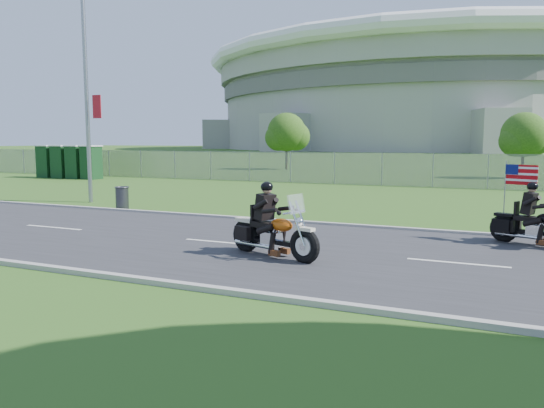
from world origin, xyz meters
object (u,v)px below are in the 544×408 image
at_px(streetlight, 90,74).
at_px(porta_toilet_d, 47,162).
at_px(trash_can, 122,198).
at_px(porta_toilet_a, 91,163).
at_px(porta_toilet_c, 61,162).
at_px(motorcycle_follow, 538,225).
at_px(motorcycle_lead, 272,234).
at_px(porta_toilet_b, 76,163).

xyz_separation_m(streetlight, porta_toilet_d, (-14.22, 10.78, -4.49)).
distance_m(porta_toilet_d, trash_can, 21.11).
height_order(porta_toilet_a, porta_toilet_c, same).
relative_size(porta_toilet_a, motorcycle_follow, 0.95).
distance_m(porta_toilet_a, porta_toilet_d, 4.20).
distance_m(streetlight, motorcycle_lead, 14.81).
xyz_separation_m(streetlight, motorcycle_follow, (17.70, -3.28, -5.06)).
bearing_deg(porta_toilet_d, porta_toilet_a, 0.00).
height_order(porta_toilet_d, motorcycle_lead, porta_toilet_d).
relative_size(porta_toilet_d, motorcycle_follow, 0.95).
height_order(porta_toilet_d, trash_can, porta_toilet_d).
height_order(porta_toilet_a, trash_can, porta_toilet_a).
bearing_deg(porta_toilet_d, porta_toilet_b, 0.00).
height_order(porta_toilet_a, porta_toilet_b, same).
distance_m(streetlight, trash_can, 6.15).
relative_size(porta_toilet_b, trash_can, 2.59).
relative_size(streetlight, motorcycle_follow, 4.14).
distance_m(porta_toilet_a, porta_toilet_b, 1.40).
distance_m(porta_toilet_c, porta_toilet_d, 1.40).
distance_m(porta_toilet_d, motorcycle_follow, 34.89).
bearing_deg(trash_can, motorcycle_follow, -6.49).
xyz_separation_m(streetlight, porta_toilet_b, (-11.42, 10.78, -4.49)).
relative_size(motorcycle_lead, motorcycle_follow, 1.08).
height_order(motorcycle_lead, trash_can, motorcycle_lead).
height_order(streetlight, motorcycle_lead, streetlight).
height_order(porta_toilet_c, motorcycle_lead, porta_toilet_c).
height_order(streetlight, motorcycle_follow, streetlight).
distance_m(porta_toilet_a, trash_can, 17.88).
xyz_separation_m(porta_toilet_a, motorcycle_lead, (21.92, -17.99, -0.58)).
xyz_separation_m(porta_toilet_a, porta_toilet_c, (-2.80, 0.00, 0.00)).
relative_size(porta_toilet_c, porta_toilet_d, 1.00).
xyz_separation_m(porta_toilet_d, motorcycle_lead, (26.12, -17.99, -0.58)).
xyz_separation_m(porta_toilet_b, porta_toilet_c, (-1.40, 0.00, 0.00)).
relative_size(motorcycle_follow, trash_can, 2.73).
bearing_deg(porta_toilet_a, streetlight, -47.09).
bearing_deg(motorcycle_lead, porta_toilet_c, 162.71).
relative_size(porta_toilet_d, motorcycle_lead, 0.88).
relative_size(porta_toilet_b, porta_toilet_c, 1.00).
xyz_separation_m(porta_toilet_a, porta_toilet_d, (-4.20, 0.00, 0.00)).
distance_m(streetlight, porta_toilet_a, 15.39).
bearing_deg(porta_toilet_c, porta_toilet_a, 0.00).
relative_size(porta_toilet_c, motorcycle_follow, 0.95).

